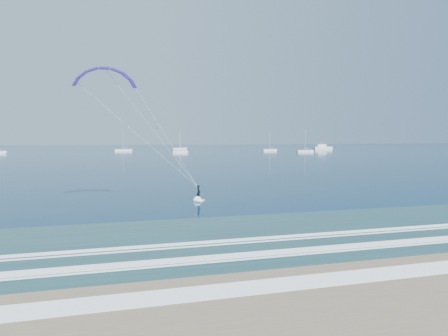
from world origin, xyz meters
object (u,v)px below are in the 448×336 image
kitesurfer_rig (152,129)px  motor_yacht (322,147)px  sailboat_4 (180,149)px  sailboat_3 (180,152)px  sailboat_5 (270,150)px  sailboat_6 (305,151)px  sailboat_2 (123,150)px

kitesurfer_rig → motor_yacht: size_ratio=1.29×
motor_yacht → sailboat_4: bearing=165.5°
kitesurfer_rig → sailboat_3: 167.52m
sailboat_3 → sailboat_5: size_ratio=0.94×
sailboat_3 → sailboat_6: 70.70m
motor_yacht → sailboat_2: bearing=179.9°
sailboat_4 → sailboat_6: 91.15m
sailboat_6 → kitesurfer_rig: bearing=-122.6°
motor_yacht → sailboat_2: size_ratio=1.02×
sailboat_3 → sailboat_6: sailboat_6 is taller
kitesurfer_rig → motor_yacht: 242.04m
kitesurfer_rig → sailboat_6: size_ratio=1.34×
motor_yacht → sailboat_2: 134.40m
sailboat_3 → sailboat_6: size_ratio=0.86×
kitesurfer_rig → sailboat_5: (88.02, 179.87, -8.48)m
sailboat_2 → sailboat_4: 45.58m
sailboat_6 → sailboat_3: bearing=173.9°
sailboat_6 → sailboat_4: bearing=131.8°
sailboat_4 → sailboat_6: sailboat_6 is taller
sailboat_2 → sailboat_4: (38.46, 24.46, -0.00)m
sailboat_4 → motor_yacht: bearing=-14.5°
sailboat_6 → sailboat_2: bearing=156.3°
sailboat_3 → kitesurfer_rig: bearing=-100.4°
kitesurfer_rig → sailboat_4: 228.71m
sailboat_5 → sailboat_6: sailboat_6 is taller
sailboat_4 → kitesurfer_rig: bearing=-100.0°
kitesurfer_rig → sailboat_4: (39.69, 225.08, -8.47)m
sailboat_6 → motor_yacht: bearing=50.8°
sailboat_2 → kitesurfer_rig: bearing=-90.4°
kitesurfer_rig → sailboat_4: kitesurfer_rig is taller
kitesurfer_rig → sailboat_2: size_ratio=1.32×
kitesurfer_rig → sailboat_5: 200.44m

